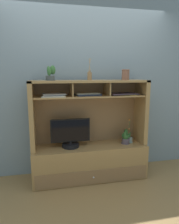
{
  "coord_description": "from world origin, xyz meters",
  "views": [
    {
      "loc": [
        -0.6,
        -2.81,
        1.55
      ],
      "look_at": [
        0.0,
        0.0,
        1.0
      ],
      "focal_mm": 32.68,
      "sensor_mm": 36.0,
      "label": 1
    }
  ],
  "objects_px": {
    "tv_monitor": "(70,135)",
    "magazine_stack_left": "(54,95)",
    "potted_orchid": "(128,139)",
    "magazine_stack_right": "(123,94)",
    "ceramic_vase": "(126,75)",
    "potted_fern": "(126,138)",
    "diffuser_bottle": "(90,76)",
    "media_console": "(89,150)",
    "magazine_stack_centre": "(87,94)",
    "potted_succulent": "(51,74)"
  },
  "relations": [
    {
      "from": "potted_succulent",
      "to": "ceramic_vase",
      "type": "height_order",
      "value": "potted_succulent"
    },
    {
      "from": "diffuser_bottle",
      "to": "ceramic_vase",
      "type": "distance_m",
      "value": 0.54
    },
    {
      "from": "magazine_stack_centre",
      "to": "diffuser_bottle",
      "type": "relative_size",
      "value": 1.27
    },
    {
      "from": "potted_orchid",
      "to": "magazine_stack_left",
      "type": "height_order",
      "value": "magazine_stack_left"
    },
    {
      "from": "media_console",
      "to": "magazine_stack_right",
      "type": "relative_size",
      "value": 3.99
    },
    {
      "from": "magazine_stack_right",
      "to": "ceramic_vase",
      "type": "distance_m",
      "value": 0.28
    },
    {
      "from": "magazine_stack_centre",
      "to": "ceramic_vase",
      "type": "bearing_deg",
      "value": -0.77
    },
    {
      "from": "potted_fern",
      "to": "potted_succulent",
      "type": "height_order",
      "value": "potted_succulent"
    },
    {
      "from": "diffuser_bottle",
      "to": "media_console",
      "type": "bearing_deg",
      "value": 90.0
    },
    {
      "from": "magazine_stack_left",
      "to": "potted_succulent",
      "type": "xyz_separation_m",
      "value": [
        -0.03,
        0.06,
        0.27
      ]
    },
    {
      "from": "potted_fern",
      "to": "magazine_stack_left",
      "type": "relative_size",
      "value": 0.67
    },
    {
      "from": "media_console",
      "to": "magazine_stack_left",
      "type": "bearing_deg",
      "value": -173.2
    },
    {
      "from": "media_console",
      "to": "magazine_stack_left",
      "type": "distance_m",
      "value": 0.98
    },
    {
      "from": "media_console",
      "to": "magazine_stack_centre",
      "type": "xyz_separation_m",
      "value": [
        -0.03,
        0.01,
        0.83
      ]
    },
    {
      "from": "potted_fern",
      "to": "magazine_stack_centre",
      "type": "distance_m",
      "value": 0.88
    },
    {
      "from": "magazine_stack_left",
      "to": "ceramic_vase",
      "type": "height_order",
      "value": "ceramic_vase"
    },
    {
      "from": "potted_succulent",
      "to": "potted_orchid",
      "type": "bearing_deg",
      "value": -0.08
    },
    {
      "from": "potted_fern",
      "to": "magazine_stack_centre",
      "type": "relative_size",
      "value": 0.58
    },
    {
      "from": "potted_orchid",
      "to": "ceramic_vase",
      "type": "bearing_deg",
      "value": 173.97
    },
    {
      "from": "potted_orchid",
      "to": "tv_monitor",
      "type": "bearing_deg",
      "value": -178.21
    },
    {
      "from": "potted_succulent",
      "to": "ceramic_vase",
      "type": "xyz_separation_m",
      "value": [
        1.07,
        0.01,
        -0.0
      ]
    },
    {
      "from": "magazine_stack_right",
      "to": "potted_fern",
      "type": "bearing_deg",
      "value": -13.24
    },
    {
      "from": "ceramic_vase",
      "to": "potted_fern",
      "type": "bearing_deg",
      "value": -80.23
    },
    {
      "from": "media_console",
      "to": "magazine_stack_centre",
      "type": "bearing_deg",
      "value": 151.2
    },
    {
      "from": "potted_orchid",
      "to": "potted_succulent",
      "type": "height_order",
      "value": "potted_succulent"
    },
    {
      "from": "tv_monitor",
      "to": "potted_orchid",
      "type": "bearing_deg",
      "value": 1.79
    },
    {
      "from": "tv_monitor",
      "to": "diffuser_bottle",
      "type": "relative_size",
      "value": 1.89
    },
    {
      "from": "magazine_stack_right",
      "to": "diffuser_bottle",
      "type": "xyz_separation_m",
      "value": [
        -0.49,
        0.02,
        0.26
      ]
    },
    {
      "from": "media_console",
      "to": "ceramic_vase",
      "type": "distance_m",
      "value": 1.23
    },
    {
      "from": "magazine_stack_right",
      "to": "ceramic_vase",
      "type": "height_order",
      "value": "ceramic_vase"
    },
    {
      "from": "magazine_stack_centre",
      "to": "ceramic_vase",
      "type": "relative_size",
      "value": 2.5
    },
    {
      "from": "potted_orchid",
      "to": "ceramic_vase",
      "type": "height_order",
      "value": "ceramic_vase"
    },
    {
      "from": "magazine_stack_centre",
      "to": "magazine_stack_right",
      "type": "xyz_separation_m",
      "value": [
        0.51,
        -0.05,
        -0.0
      ]
    },
    {
      "from": "potted_orchid",
      "to": "magazine_stack_left",
      "type": "distance_m",
      "value": 1.32
    },
    {
      "from": "tv_monitor",
      "to": "potted_fern",
      "type": "xyz_separation_m",
      "value": [
        0.83,
        -0.02,
        -0.08
      ]
    },
    {
      "from": "diffuser_bottle",
      "to": "magazine_stack_centre",
      "type": "bearing_deg",
      "value": 129.75
    },
    {
      "from": "magazine_stack_left",
      "to": "diffuser_bottle",
      "type": "relative_size",
      "value": 1.09
    },
    {
      "from": "magazine_stack_centre",
      "to": "diffuser_bottle",
      "type": "bearing_deg",
      "value": -50.25
    },
    {
      "from": "potted_succulent",
      "to": "ceramic_vase",
      "type": "distance_m",
      "value": 1.07
    },
    {
      "from": "media_console",
      "to": "ceramic_vase",
      "type": "xyz_separation_m",
      "value": [
        0.54,
        0.01,
        1.11
      ]
    },
    {
      "from": "tv_monitor",
      "to": "potted_orchid",
      "type": "height_order",
      "value": "tv_monitor"
    },
    {
      "from": "media_console",
      "to": "potted_fern",
      "type": "relative_size",
      "value": 7.64
    },
    {
      "from": "tv_monitor",
      "to": "magazine_stack_left",
      "type": "relative_size",
      "value": 1.74
    },
    {
      "from": "magazine_stack_left",
      "to": "magazine_stack_right",
      "type": "xyz_separation_m",
      "value": [
        0.99,
        0.02,
        -0.01
      ]
    },
    {
      "from": "magazine_stack_left",
      "to": "diffuser_bottle",
      "type": "distance_m",
      "value": 0.56
    },
    {
      "from": "magazine_stack_centre",
      "to": "magazine_stack_right",
      "type": "bearing_deg",
      "value": -5.77
    },
    {
      "from": "ceramic_vase",
      "to": "tv_monitor",
      "type": "bearing_deg",
      "value": -177.48
    },
    {
      "from": "potted_fern",
      "to": "magazine_stack_right",
      "type": "relative_size",
      "value": 0.52
    },
    {
      "from": "tv_monitor",
      "to": "potted_fern",
      "type": "bearing_deg",
      "value": -1.55
    },
    {
      "from": "magazine_stack_left",
      "to": "magazine_stack_right",
      "type": "distance_m",
      "value": 0.99
    }
  ]
}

